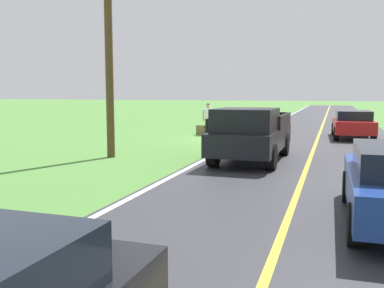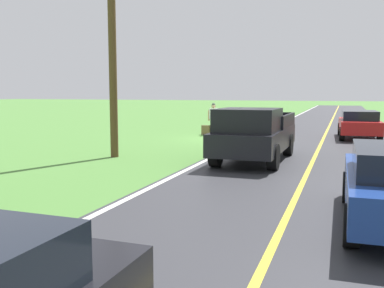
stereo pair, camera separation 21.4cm
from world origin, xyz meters
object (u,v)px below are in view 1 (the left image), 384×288
(sedan_near_oncoming, at_px, (353,123))
(utility_pole_roadside, at_px, (109,34))
(suitcase_carried, at_px, (201,130))
(hitchhiker_walking, at_px, (208,117))
(pickup_truck_passing, at_px, (251,133))

(sedan_near_oncoming, height_order, utility_pole_roadside, utility_pole_roadside)
(suitcase_carried, distance_m, sedan_near_oncoming, 7.94)
(hitchhiker_walking, bearing_deg, suitcase_carried, 9.59)
(suitcase_carried, bearing_deg, hitchhiker_walking, 100.86)
(pickup_truck_passing, distance_m, utility_pole_roadside, 6.03)
(pickup_truck_passing, xyz_separation_m, sedan_near_oncoming, (-3.56, -9.05, -0.21))
(utility_pole_roadside, bearing_deg, suitcase_carried, -94.00)
(pickup_truck_passing, bearing_deg, utility_pole_roadside, 6.77)
(suitcase_carried, xyz_separation_m, pickup_truck_passing, (-4.33, 8.42, 0.71))
(suitcase_carried, xyz_separation_m, sedan_near_oncoming, (-7.89, -0.63, 0.49))
(pickup_truck_passing, height_order, sedan_near_oncoming, pickup_truck_passing)
(pickup_truck_passing, height_order, utility_pole_roadside, utility_pole_roadside)
(hitchhiker_walking, distance_m, sedan_near_oncoming, 7.50)
(pickup_truck_passing, bearing_deg, sedan_near_oncoming, -111.50)
(hitchhiker_walking, xyz_separation_m, pickup_truck_passing, (-3.91, 8.49, -0.01))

